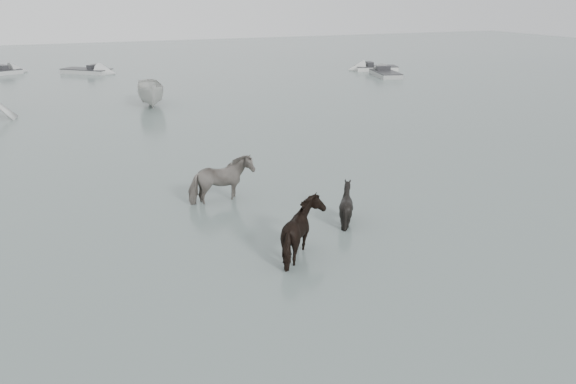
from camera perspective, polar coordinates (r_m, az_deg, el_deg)
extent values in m
plane|color=#4E5D5A|center=(15.33, -4.59, -5.23)|extent=(140.00, 140.00, 0.00)
imported|color=black|center=(18.09, -6.85, 1.61)|extent=(2.16, 1.15, 1.75)
imported|color=black|center=(14.24, 1.76, -3.44)|extent=(1.76, 1.95, 1.70)
imported|color=black|center=(16.59, 5.95, -0.70)|extent=(1.55, 1.46, 1.39)
imported|color=#B8B9B4|center=(35.14, -13.73, 9.83)|extent=(2.01, 4.29, 1.60)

